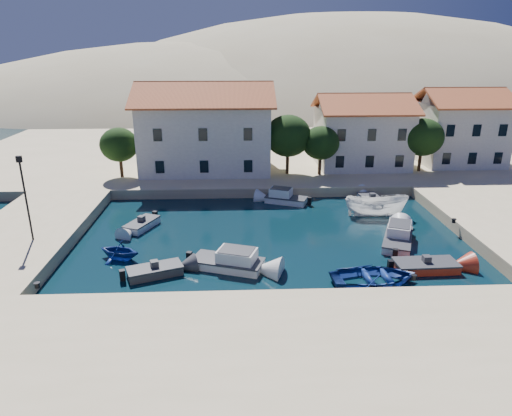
% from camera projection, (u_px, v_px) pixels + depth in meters
% --- Properties ---
extents(ground, '(400.00, 400.00, 0.00)m').
position_uv_depth(ground, '(282.00, 304.00, 26.75)').
color(ground, black).
rests_on(ground, ground).
extents(quay_south, '(52.00, 12.00, 1.00)m').
position_uv_depth(quay_south, '(295.00, 364.00, 20.93)').
color(quay_south, '#C4B186').
rests_on(quay_south, ground).
extents(quay_west, '(8.00, 20.00, 1.00)m').
position_uv_depth(quay_west, '(25.00, 235.00, 35.23)').
color(quay_west, '#C4B186').
rests_on(quay_west, ground).
extents(quay_north, '(80.00, 36.00, 1.00)m').
position_uv_depth(quay_north, '(270.00, 153.00, 62.45)').
color(quay_north, '#C4B186').
rests_on(quay_north, ground).
extents(hills, '(254.00, 176.00, 99.00)m').
position_uv_depth(hills, '(307.00, 167.00, 151.81)').
color(hills, tan).
rests_on(hills, ground).
extents(building_left, '(14.70, 9.45, 9.70)m').
position_uv_depth(building_left, '(206.00, 126.00, 50.89)').
color(building_left, beige).
rests_on(building_left, quay_north).
extents(building_mid, '(10.50, 8.40, 8.30)m').
position_uv_depth(building_mid, '(362.00, 130.00, 52.80)').
color(building_mid, beige).
rests_on(building_mid, quay_north).
extents(building_right, '(9.45, 8.40, 8.80)m').
position_uv_depth(building_right, '(460.00, 125.00, 54.14)').
color(building_right, beige).
rests_on(building_right, quay_north).
extents(trees, '(37.30, 5.30, 6.45)m').
position_uv_depth(trees, '(302.00, 139.00, 49.29)').
color(trees, '#382314').
rests_on(trees, quay_north).
extents(lamppost, '(0.35, 0.25, 6.22)m').
position_uv_depth(lamppost, '(24.00, 190.00, 31.99)').
color(lamppost, black).
rests_on(lamppost, quay_west).
extents(bollards, '(29.36, 9.56, 0.30)m').
position_uv_depth(bollards, '(319.00, 257.00, 30.12)').
color(bollards, black).
rests_on(bollards, ground).
extents(motorboat_grey_sw, '(3.89, 2.76, 1.25)m').
position_uv_depth(motorboat_grey_sw, '(155.00, 271.00, 30.07)').
color(motorboat_grey_sw, '#35363B').
rests_on(motorboat_grey_sw, ground).
extents(cabin_cruiser_south, '(5.25, 3.53, 1.60)m').
position_uv_depth(cabin_cruiser_south, '(228.00, 261.00, 31.03)').
color(cabin_cruiser_south, white).
rests_on(cabin_cruiser_south, ground).
extents(rowboat_south, '(5.82, 4.38, 1.14)m').
position_uv_depth(rowboat_south, '(373.00, 283.00, 29.15)').
color(rowboat_south, navy).
rests_on(rowboat_south, ground).
extents(motorboat_red_se, '(4.25, 2.01, 1.25)m').
position_uv_depth(motorboat_red_se, '(426.00, 266.00, 30.77)').
color(motorboat_red_se, maroon).
rests_on(motorboat_red_se, ground).
extents(cabin_cruiser_east, '(3.73, 5.32, 1.60)m').
position_uv_depth(cabin_cruiser_east, '(398.00, 238.00, 34.81)').
color(cabin_cruiser_east, white).
rests_on(cabin_cruiser_east, ground).
extents(boat_east, '(5.72, 2.67, 2.14)m').
position_uv_depth(boat_east, '(375.00, 216.00, 40.67)').
color(boat_east, white).
rests_on(boat_east, ground).
extents(motorboat_white_ne, '(2.11, 3.86, 1.25)m').
position_uv_depth(motorboat_white_ne, '(372.00, 201.00, 43.81)').
color(motorboat_white_ne, white).
rests_on(motorboat_white_ne, ground).
extents(rowboat_west, '(3.75, 3.50, 1.60)m').
position_uv_depth(rowboat_west, '(120.00, 258.00, 32.54)').
color(rowboat_west, navy).
rests_on(rowboat_west, ground).
extents(motorboat_white_west, '(2.74, 3.73, 1.25)m').
position_uv_depth(motorboat_white_west, '(142.00, 225.00, 37.93)').
color(motorboat_white_west, white).
rests_on(motorboat_white_west, ground).
extents(cabin_cruiser_north, '(4.27, 3.00, 1.60)m').
position_uv_depth(cabin_cruiser_north, '(286.00, 198.00, 43.99)').
color(cabin_cruiser_north, white).
rests_on(cabin_cruiser_north, ground).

